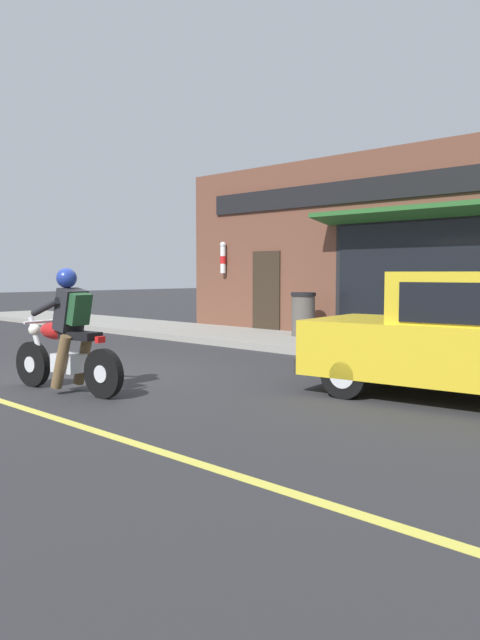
{
  "coord_description": "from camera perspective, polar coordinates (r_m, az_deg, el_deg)",
  "views": [
    {
      "loc": [
        -5.13,
        -8.02,
        1.56
      ],
      "look_at": [
        0.6,
        -2.45,
        0.95
      ],
      "focal_mm": 35.0,
      "sensor_mm": 36.0,
      "label": 1
    }
  ],
  "objects": [
    {
      "name": "ground_plane",
      "position": [
        9.65,
        -13.08,
        -5.06
      ],
      "size": [
        80.0,
        80.0,
        0.0
      ],
      "primitive_type": "plane",
      "color": "#2B2B2D"
    },
    {
      "name": "sidewalk_curb",
      "position": [
        15.23,
        -2.45,
        -1.27
      ],
      "size": [
        2.6,
        22.0,
        0.14
      ],
      "primitive_type": "cube",
      "color": "gray",
      "rests_on": "ground"
    },
    {
      "name": "storefront_building",
      "position": [
        13.93,
        13.33,
        6.49
      ],
      "size": [
        1.25,
        11.77,
        4.2
      ],
      "color": "brown",
      "rests_on": "ground"
    },
    {
      "name": "motorcycle_with_rider",
      "position": [
        8.4,
        -15.53,
        -1.84
      ],
      "size": [
        0.66,
        2.01,
        1.62
      ],
      "color": "black",
      "rests_on": "ground"
    },
    {
      "name": "car_hatchback",
      "position": [
        8.02,
        20.07,
        -1.59
      ],
      "size": [
        2.14,
        3.97,
        1.57
      ],
      "color": "black",
      "rests_on": "ground"
    },
    {
      "name": "traffic_cone",
      "position": [
        11.97,
        18.23,
        -1.28
      ],
      "size": [
        0.36,
        0.36,
        0.6
      ],
      "color": "black",
      "rests_on": "sidewalk_curb"
    },
    {
      "name": "trash_bin",
      "position": [
        14.05,
        5.8,
        0.55
      ],
      "size": [
        0.56,
        0.56,
        0.98
      ],
      "color": "#514C47",
      "rests_on": "sidewalk_curb"
    }
  ]
}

